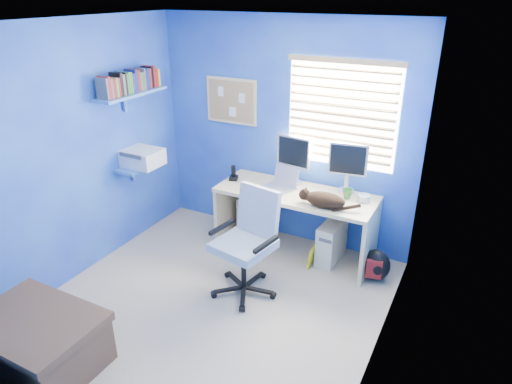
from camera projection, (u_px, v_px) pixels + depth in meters
The scene contains 23 objects.
floor at pixel (210, 307), 4.27m from camera, with size 3.00×3.20×0.00m, color tan.
ceiling at pixel (195, 23), 3.25m from camera, with size 3.00×3.20×0.00m, color white.
wall_back at pixel (283, 134), 5.05m from camera, with size 3.00×0.01×2.50m, color #1C2FBB.
wall_front at pixel (40, 288), 2.46m from camera, with size 3.00×0.01×2.50m, color #1C2FBB.
wall_left at pixel (73, 156), 4.39m from camera, with size 0.01×3.20×2.50m, color #1C2FBB.
wall_right at pixel (387, 224), 3.13m from camera, with size 0.01×3.20×2.50m, color #1C2FBB.
desk at pixel (295, 223), 5.00m from camera, with size 1.71×0.65×0.74m, color #D2BC8C.
laptop at pixel (279, 179), 4.89m from camera, with size 0.33×0.26×0.22m, color silver.
monitor_left at pixel (294, 160), 4.98m from camera, with size 0.40×0.12×0.54m, color silver.
monitor_right at pixel (348, 168), 4.76m from camera, with size 0.40×0.12×0.54m, color silver.
phone at pixel (234, 173), 5.14m from camera, with size 0.09×0.11×0.17m, color black.
mug at pixel (347, 194), 4.69m from camera, with size 0.10×0.09×0.10m, color #2F722D.
cd_spindle at pixel (364, 198), 4.64m from camera, with size 0.13×0.13×0.07m, color silver.
cat at pixel (325, 200), 4.50m from camera, with size 0.41×0.22×0.15m, color black.
tower_pc at pixel (331, 242), 4.91m from camera, with size 0.19×0.44×0.45m, color beige.
drawer_boxes at pixel (256, 219), 5.31m from camera, with size 0.35×0.28×0.54m, color tan.
yellow_book at pixel (312, 256), 4.85m from camera, with size 0.03×0.17×0.24m, color yellow.
backpack at pixel (376, 265), 4.61m from camera, with size 0.29×0.22×0.34m, color black.
bed_corner at pixel (38, 342), 3.52m from camera, with size 0.93×0.66×0.45m, color brown.
office_chair at pixel (247, 256), 4.36m from camera, with size 0.70×0.70×1.03m.
window_blinds at pixel (341, 115), 4.63m from camera, with size 1.15×0.05×1.10m.
corkboard at pixel (231, 101), 5.19m from camera, with size 0.64×0.02×0.52m.
wall_shelves at pixel (135, 121), 4.86m from camera, with size 0.42×0.90×1.05m.
Camera 1 is at (1.98, -2.87, 2.73)m, focal length 32.00 mm.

